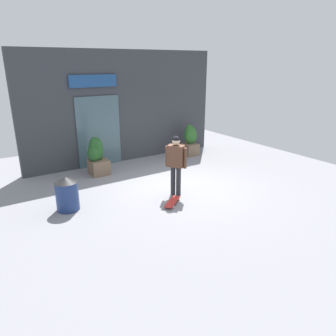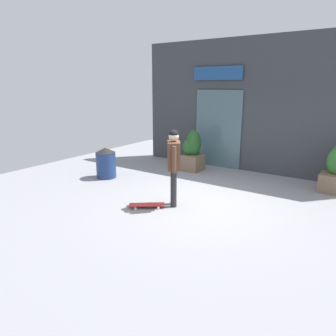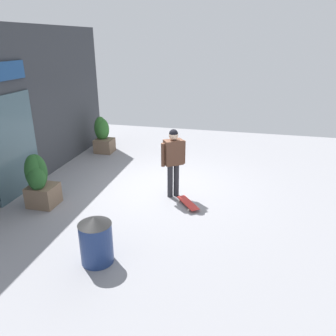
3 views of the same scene
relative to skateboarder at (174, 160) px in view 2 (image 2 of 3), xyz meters
name	(u,v)px [view 2 (image 2 of 3)]	position (x,y,z in m)	size (l,w,h in m)	color
ground_plane	(200,201)	(0.37, 0.54, -1.03)	(12.00, 12.00, 0.00)	gray
building_facade	(253,107)	(0.33, 3.82, 0.92)	(7.40, 0.31, 3.94)	#383A3F
skateboarder	(174,160)	(0.00, 0.00, 0.00)	(0.46, 0.51, 1.68)	#28282D
skateboard	(147,205)	(-0.40, -0.44, -0.97)	(0.73, 0.63, 0.08)	red
planter_box_left	(193,150)	(-1.16, 2.85, -0.41)	(0.63, 0.64, 1.23)	brown
planter_box_right	(336,168)	(2.79, 3.05, -0.43)	(0.61, 0.63, 1.19)	brown
trash_bin	(106,163)	(-2.77, 0.72, -0.59)	(0.57, 0.57, 0.87)	navy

